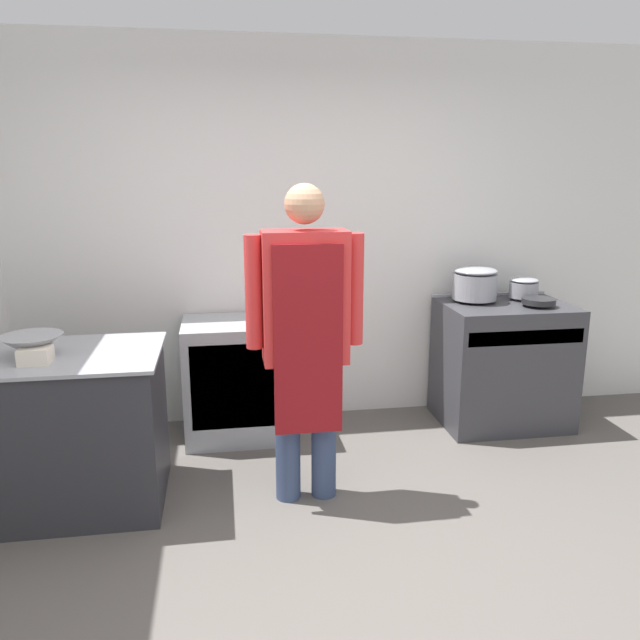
% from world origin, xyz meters
% --- Properties ---
extents(ground_plane, '(14.00, 14.00, 0.00)m').
position_xyz_m(ground_plane, '(0.00, 0.00, 0.00)').
color(ground_plane, '#5B5651').
extents(wall_back, '(8.00, 0.05, 2.70)m').
position_xyz_m(wall_back, '(0.00, 2.13, 1.35)').
color(wall_back, white).
rests_on(wall_back, ground_plane).
extents(prep_counter, '(1.07, 0.76, 0.87)m').
position_xyz_m(prep_counter, '(-1.39, 1.02, 0.44)').
color(prep_counter, '#2D2D33').
rests_on(prep_counter, ground_plane).
extents(stove, '(0.89, 0.65, 0.91)m').
position_xyz_m(stove, '(1.48, 1.72, 0.45)').
color(stove, '#38383D').
rests_on(stove, ground_plane).
extents(fridge_unit, '(0.71, 0.56, 0.82)m').
position_xyz_m(fridge_unit, '(-0.44, 1.79, 0.41)').
color(fridge_unit, '#A8ADB2').
rests_on(fridge_unit, ground_plane).
extents(person_cook, '(0.63, 0.24, 1.75)m').
position_xyz_m(person_cook, '(-0.08, 0.87, 1.00)').
color(person_cook, '#38476B').
rests_on(person_cook, ground_plane).
extents(mixing_bowl, '(0.32, 0.32, 0.12)m').
position_xyz_m(mixing_bowl, '(-1.50, 0.97, 0.93)').
color(mixing_bowl, '#9EA0A8').
rests_on(mixing_bowl, prep_counter).
extents(plastic_tub, '(0.15, 0.15, 0.08)m').
position_xyz_m(plastic_tub, '(-1.46, 0.87, 0.91)').
color(plastic_tub, silver).
rests_on(plastic_tub, prep_counter).
extents(stock_pot, '(0.31, 0.31, 0.23)m').
position_xyz_m(stock_pot, '(1.28, 1.84, 1.03)').
color(stock_pot, '#9EA0A8').
rests_on(stock_pot, stove).
extents(saute_pan, '(0.23, 0.23, 0.04)m').
position_xyz_m(saute_pan, '(1.66, 1.61, 0.93)').
color(saute_pan, '#262628').
rests_on(saute_pan, stove).
extents(sauce_pot, '(0.21, 0.21, 0.15)m').
position_xyz_m(sauce_pot, '(1.66, 1.84, 0.98)').
color(sauce_pot, '#9EA0A8').
rests_on(sauce_pot, stove).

